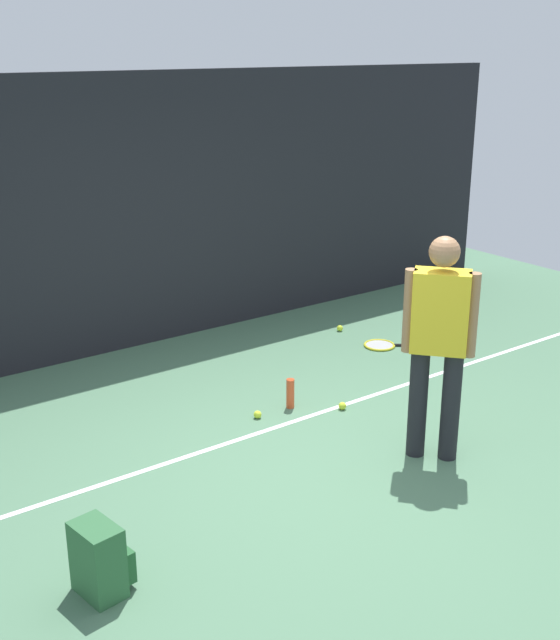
{
  "coord_description": "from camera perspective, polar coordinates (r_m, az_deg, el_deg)",
  "views": [
    {
      "loc": [
        -3.37,
        -4.22,
        2.97
      ],
      "look_at": [
        0.0,
        0.4,
        1.0
      ],
      "focal_mm": 45.4,
      "sensor_mm": 36.0,
      "label": 1
    }
  ],
  "objects": [
    {
      "name": "tennis_racket",
      "position": [
        8.4,
        7.22,
        -1.77
      ],
      "size": [
        0.59,
        0.51,
        0.03
      ],
      "rotation": [
        0.0,
        0.0,
        2.49
      ],
      "color": "black",
      "rests_on": "ground"
    },
    {
      "name": "court_line",
      "position": [
        6.58,
        -1.0,
        -7.79
      ],
      "size": [
        9.0,
        0.05,
        0.0
      ],
      "primitive_type": "cube",
      "color": "white",
      "rests_on": "ground"
    },
    {
      "name": "tennis_ball_by_fence",
      "position": [
        8.78,
        4.24,
        -0.58
      ],
      "size": [
        0.07,
        0.07,
        0.07
      ],
      "primitive_type": "sphere",
      "color": "#CCE033",
      "rests_on": "ground"
    },
    {
      "name": "back_fence",
      "position": [
        8.13,
        -10.96,
        7.24
      ],
      "size": [
        10.0,
        0.1,
        2.72
      ],
      "primitive_type": "cube",
      "color": "black",
      "rests_on": "ground"
    },
    {
      "name": "backpack",
      "position": [
        4.85,
        -12.55,
        -16.2
      ],
      "size": [
        0.31,
        0.33,
        0.44
      ],
      "rotation": [
        0.0,
        0.0,
        1.71
      ],
      "color": "#2D6038",
      "rests_on": "ground"
    },
    {
      "name": "tennis_player",
      "position": [
        5.93,
        11.13,
        -1.1
      ],
      "size": [
        0.43,
        0.45,
        1.7
      ],
      "rotation": [
        0.0,
        0.0,
        2.28
      ],
      "color": "black",
      "rests_on": "ground"
    },
    {
      "name": "tennis_ball_mid_court",
      "position": [
        6.78,
        -1.59,
        -6.68
      ],
      "size": [
        0.07,
        0.07,
        0.07
      ],
      "primitive_type": "sphere",
      "color": "#CCE033",
      "rests_on": "ground"
    },
    {
      "name": "water_bottle",
      "position": [
        6.93,
        0.73,
        -5.2
      ],
      "size": [
        0.07,
        0.07,
        0.26
      ],
      "primitive_type": "cylinder",
      "color": "#D84C26",
      "rests_on": "ground"
    },
    {
      "name": "tennis_ball_near_player",
      "position": [
        6.95,
        4.42,
        -6.05
      ],
      "size": [
        0.07,
        0.07,
        0.07
      ],
      "primitive_type": "sphere",
      "color": "#CCE033",
      "rests_on": "ground"
    },
    {
      "name": "ground_plane",
      "position": [
        6.17,
        2.23,
        -9.81
      ],
      "size": [
        12.0,
        12.0,
        0.0
      ],
      "primitive_type": "plane",
      "color": "#4C7556"
    }
  ]
}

